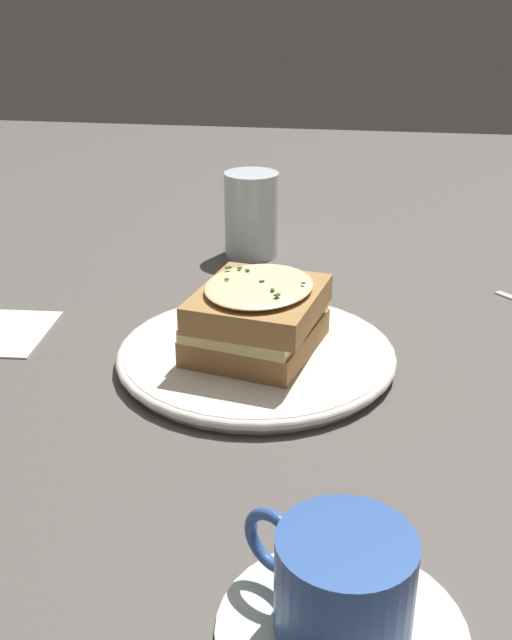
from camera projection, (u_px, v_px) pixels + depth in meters
The scene contains 5 objects.
ground_plane at pixel (237, 361), 0.70m from camera, with size 2.40×2.40×0.00m, color #514C47.
dinner_plate at pixel (256, 355), 0.69m from camera, with size 0.26×0.26×0.01m.
sandwich at pixel (257, 317), 0.67m from camera, with size 0.13×0.15×0.07m.
teacup_with_saucer at pixel (342, 595), 0.40m from camera, with size 0.14×0.14×0.07m.
water_glass at pixel (252, 214), 0.95m from camera, with size 0.07×0.07×0.11m, color silver.
Camera 1 is at (-0.11, 0.61, 0.33)m, focal length 42.00 mm.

